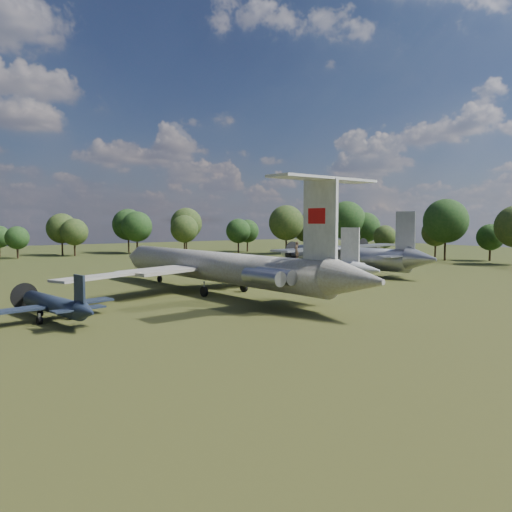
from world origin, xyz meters
TOP-DOWN VIEW (x-y plane):
  - ground at (0.00, 0.00)m, footprint 300.00×300.00m
  - il62_airliner at (4.14, -0.86)m, footprint 50.17×62.06m
  - tu104_jet at (19.96, 5.43)m, footprint 38.42×44.45m
  - an12_transport at (36.89, 7.32)m, footprint 39.49×42.79m
  - small_prop_west at (-18.74, -9.03)m, footprint 15.71×19.34m
  - person_on_il62 at (5.77, -16.65)m, footprint 0.83×0.73m

SIDE VIEW (x-z plane):
  - ground at x=0.00m, z-range 0.00..0.00m
  - small_prop_west at x=-18.74m, z-range 0.00..2.53m
  - tu104_jet at x=19.96m, z-range 0.00..3.76m
  - an12_transport at x=36.89m, z-range 0.00..4.98m
  - il62_airliner at x=4.14m, z-range 0.00..5.67m
  - person_on_il62 at x=5.77m, z-range 5.67..7.58m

